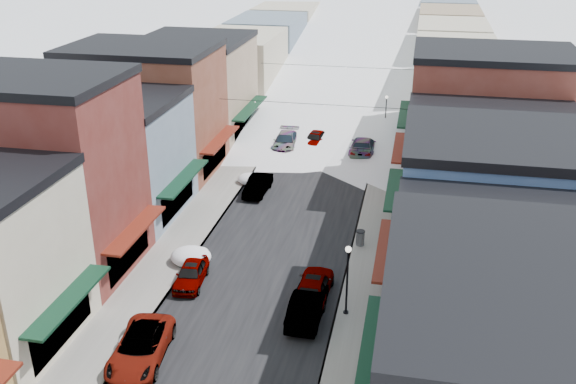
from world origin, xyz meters
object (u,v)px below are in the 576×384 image
at_px(car_green_sedan, 307,305).
at_px(trash_can, 360,238).
at_px(car_white_suv, 141,347).
at_px(car_silver_sedan, 191,274).
at_px(car_dark_hatch, 258,185).
at_px(streetlamp_near, 348,272).

xyz_separation_m(car_green_sedan, trash_can, (2.06, 9.00, -0.11)).
bearing_deg(car_white_suv, car_silver_sedan, 83.48).
bearing_deg(trash_can, car_dark_hatch, 140.38).
bearing_deg(trash_can, car_silver_sedan, -144.65).
bearing_deg(car_white_suv, car_dark_hatch, 81.95).
distance_m(car_white_suv, car_dark_hatch, 21.87).
xyz_separation_m(car_dark_hatch, trash_can, (9.06, -7.50, -0.02)).
bearing_deg(streetlamp_near, trash_can, 90.26).
xyz_separation_m(car_silver_sedan, car_green_sedan, (7.59, -2.15, 0.11)).
distance_m(car_silver_sedan, trash_can, 11.83).
bearing_deg(car_silver_sedan, trash_can, 30.10).
bearing_deg(streetlamp_near, car_white_suv, -148.16).
bearing_deg(car_white_suv, streetlamp_near, 25.34).
xyz_separation_m(car_silver_sedan, streetlamp_near, (9.69, -1.50, 2.14)).
relative_size(car_dark_hatch, trash_can, 4.06).
xyz_separation_m(car_white_suv, car_silver_sedan, (0.00, 7.52, -0.06)).
relative_size(car_white_suv, car_silver_sedan, 1.34).
height_order(car_silver_sedan, car_green_sedan, car_green_sedan).
relative_size(car_dark_hatch, car_green_sedan, 0.88).
bearing_deg(trash_can, streetlamp_near, -89.74).
distance_m(car_white_suv, car_green_sedan, 9.30).
bearing_deg(trash_can, car_green_sedan, -102.90).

